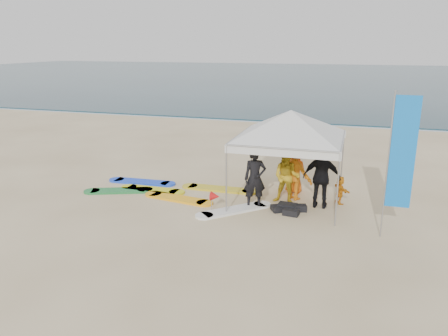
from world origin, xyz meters
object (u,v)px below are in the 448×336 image
object	(u,v)px
person_black_a	(255,178)
person_seated	(340,190)
surfboard_spread	(175,193)
person_black_b	(322,177)
canopy_tent	(291,110)
person_orange_b	(295,170)
marker_pennant	(215,196)
person_orange_a	(296,172)
feather_flag	(401,154)
person_yellow	(287,177)

from	to	relation	value
person_black_a	person_seated	bearing A→B (deg)	2.05
person_seated	surfboard_spread	distance (m)	5.48
person_black_b	person_seated	world-z (taller)	person_black_b
person_black_b	person_black_a	bearing A→B (deg)	17.87
canopy_tent	person_orange_b	bearing A→B (deg)	85.90
person_black_b	marker_pennant	xyz separation A→B (m)	(-3.02, -1.32, -0.48)
surfboard_spread	person_seated	bearing A→B (deg)	7.29
person_black_a	person_orange_a	world-z (taller)	person_black_a
person_seated	feather_flag	distance (m)	3.25
person_yellow	person_black_b	size ratio (longest dim) A/B	0.89
person_seated	surfboard_spread	xyz separation A→B (m)	(-5.42, -0.69, -0.42)
person_black_a	person_orange_b	distance (m)	2.03
person_black_a	person_orange_a	size ratio (longest dim) A/B	1.01
canopy_tent	person_seated	bearing A→B (deg)	10.45
person_black_a	marker_pennant	distance (m)	1.36
person_yellow	marker_pennant	bearing A→B (deg)	-140.86
canopy_tent	person_yellow	bearing A→B (deg)	-100.44
person_yellow	canopy_tent	world-z (taller)	canopy_tent
person_yellow	feather_flag	distance (m)	3.86
feather_flag	surfboard_spread	size ratio (longest dim) A/B	0.62
marker_pennant	person_orange_a	bearing A→B (deg)	41.04
person_orange_b	canopy_tent	xyz separation A→B (m)	(-0.07, -0.96, 2.17)
person_yellow	person_black_b	distance (m)	1.10
person_black_b	feather_flag	size ratio (longest dim) A/B	0.51
person_yellow	marker_pennant	xyz separation A→B (m)	(-1.93, -1.41, -0.37)
person_orange_b	person_seated	world-z (taller)	person_orange_b
person_black_b	canopy_tent	xyz separation A→B (m)	(-1.06, 0.24, 1.98)
person_orange_a	person_black_b	distance (m)	1.03
person_yellow	surfboard_spread	size ratio (longest dim) A/B	0.28
person_seated	canopy_tent	distance (m)	3.00
person_black_b	marker_pennant	distance (m)	3.33
person_orange_a	marker_pennant	world-z (taller)	person_orange_a
person_black_b	person_yellow	bearing A→B (deg)	-2.73
canopy_tent	marker_pennant	size ratio (longest dim) A/B	7.06
person_black_a	feather_flag	world-z (taller)	feather_flag
person_orange_a	marker_pennant	xyz separation A→B (m)	(-2.14, -1.87, -0.44)
feather_flag	person_orange_b	bearing A→B (deg)	135.81
person_orange_b	feather_flag	size ratio (longest dim) A/B	0.41
person_orange_b	marker_pennant	distance (m)	3.25
marker_pennant	feather_flag	bearing A→B (deg)	-4.56
person_black_b	person_orange_b	bearing A→B (deg)	-48.78
person_orange_a	person_black_b	bearing A→B (deg)	174.36
person_yellow	feather_flag	bearing A→B (deg)	-27.16
marker_pennant	surfboard_spread	distance (m)	2.23
person_orange_a	person_orange_b	world-z (taller)	person_orange_a
person_orange_a	marker_pennant	size ratio (longest dim) A/B	2.92
feather_flag	person_orange_a	bearing A→B (deg)	141.87
person_yellow	person_seated	xyz separation A→B (m)	(1.65, 0.45, -0.42)
feather_flag	surfboard_spread	bearing A→B (deg)	167.15
person_yellow	surfboard_spread	distance (m)	3.87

